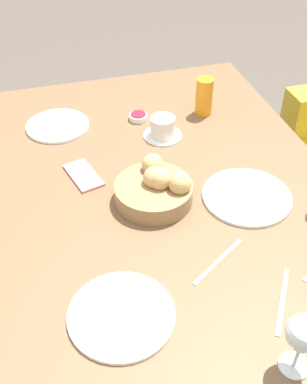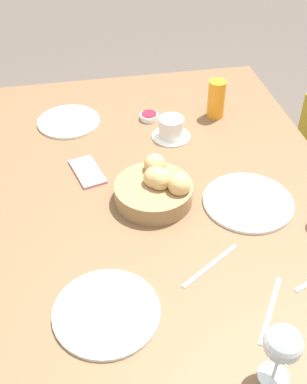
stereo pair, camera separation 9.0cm
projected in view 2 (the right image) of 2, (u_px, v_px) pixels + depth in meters
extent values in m
plane|color=#564C44|center=(159.00, 333.00, 1.88)|extent=(10.00, 10.00, 0.00)
cube|color=brown|center=(161.00, 195.00, 1.42)|extent=(1.47, 1.06, 0.03)
cube|color=brown|center=(21.00, 172.00, 2.10)|extent=(0.06, 0.06, 0.70)
cube|color=brown|center=(232.00, 148.00, 2.24)|extent=(0.06, 0.06, 0.70)
cylinder|color=#99754C|center=(154.00, 193.00, 1.36)|extent=(0.22, 0.22, 0.05)
sphere|color=tan|center=(179.00, 185.00, 1.31)|extent=(0.06, 0.06, 0.06)
sphere|color=tan|center=(155.00, 164.00, 1.38)|extent=(0.06, 0.06, 0.06)
sphere|color=tan|center=(155.00, 178.00, 1.34)|extent=(0.06, 0.06, 0.06)
sphere|color=tan|center=(160.00, 179.00, 1.33)|extent=(0.07, 0.07, 0.07)
cylinder|color=white|center=(69.00, 122.00, 1.69)|extent=(0.22, 0.22, 0.01)
cylinder|color=white|center=(106.00, 312.00, 1.08)|extent=(0.24, 0.24, 0.01)
cylinder|color=white|center=(248.00, 202.00, 1.36)|extent=(0.26, 0.26, 0.01)
cylinder|color=orange|center=(216.00, 99.00, 1.69)|extent=(0.06, 0.06, 0.13)
cylinder|color=silver|center=(273.00, 376.00, 0.96)|extent=(0.06, 0.06, 0.00)
cylinder|color=silver|center=(276.00, 366.00, 0.94)|extent=(0.01, 0.01, 0.07)
sphere|color=silver|center=(283.00, 344.00, 0.89)|extent=(0.08, 0.08, 0.08)
cylinder|color=white|center=(171.00, 136.00, 1.62)|extent=(0.13, 0.13, 0.01)
cylinder|color=white|center=(171.00, 127.00, 1.60)|extent=(0.08, 0.08, 0.07)
cylinder|color=white|center=(149.00, 117.00, 1.70)|extent=(0.06, 0.06, 0.02)
cylinder|color=#A3192D|center=(149.00, 114.00, 1.70)|extent=(0.05, 0.05, 0.00)
cube|color=#B7B7BC|center=(210.00, 265.00, 1.19)|extent=(0.12, 0.17, 0.00)
cube|color=#B7B7BC|center=(271.00, 310.00, 1.09)|extent=(0.17, 0.12, 0.00)
cube|color=pink|center=(87.00, 172.00, 1.47)|extent=(0.16, 0.11, 0.01)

